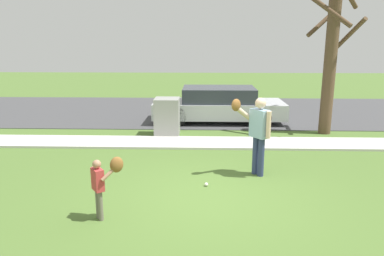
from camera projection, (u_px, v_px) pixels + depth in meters
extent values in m
plane|color=#4C6B2D|center=(206.00, 145.00, 10.14)|extent=(48.00, 48.00, 0.00)
cube|color=beige|center=(206.00, 143.00, 10.23)|extent=(36.00, 1.20, 0.06)
cube|color=#424244|center=(206.00, 111.00, 15.09)|extent=(36.00, 6.80, 0.02)
cylinder|color=navy|center=(261.00, 157.00, 7.69)|extent=(0.13, 0.13, 0.85)
cylinder|color=navy|center=(255.00, 155.00, 7.83)|extent=(0.13, 0.13, 0.85)
cube|color=#8CADC6|center=(260.00, 123.00, 7.59)|extent=(0.42, 0.46, 0.60)
sphere|color=beige|center=(261.00, 103.00, 7.49)|extent=(0.23, 0.23, 0.23)
cylinder|color=beige|center=(269.00, 125.00, 7.39)|extent=(0.10, 0.10, 0.56)
cylinder|color=beige|center=(243.00, 113.00, 7.60)|extent=(0.48, 0.39, 0.40)
ellipsoid|color=brown|center=(236.00, 105.00, 7.45)|extent=(0.26, 0.24, 0.26)
cylinder|color=#6B6656|center=(98.00, 203.00, 5.88)|extent=(0.08, 0.08, 0.51)
cylinder|color=#6B6656|center=(100.00, 206.00, 5.80)|extent=(0.08, 0.08, 0.51)
cube|color=#B73838|center=(98.00, 179.00, 5.74)|extent=(0.25, 0.28, 0.36)
sphere|color=#A87A5B|center=(97.00, 164.00, 5.68)|extent=(0.14, 0.14, 0.14)
cylinder|color=#A87A5B|center=(94.00, 176.00, 5.86)|extent=(0.06, 0.06, 0.34)
cylinder|color=#A87A5B|center=(110.00, 173.00, 5.67)|extent=(0.29, 0.23, 0.24)
ellipsoid|color=brown|center=(117.00, 165.00, 5.71)|extent=(0.26, 0.24, 0.26)
sphere|color=white|center=(206.00, 184.00, 7.23)|extent=(0.07, 0.07, 0.07)
cube|color=gray|center=(167.00, 117.00, 11.04)|extent=(0.74, 0.76, 1.15)
cylinder|color=brown|center=(330.00, 59.00, 10.89)|extent=(0.37, 0.37, 4.62)
cylinder|color=brown|center=(349.00, 35.00, 10.87)|extent=(0.53, 1.36, 1.02)
cylinder|color=brown|center=(322.00, 23.00, 11.03)|extent=(1.05, 0.69, 0.85)
cylinder|color=brown|center=(326.00, 8.00, 10.10)|extent=(1.26, 1.11, 1.14)
cube|color=silver|center=(219.00, 109.00, 12.93)|extent=(4.60, 1.80, 0.55)
cube|color=#2D333D|center=(219.00, 94.00, 12.80)|extent=(2.53, 1.66, 0.50)
cylinder|color=black|center=(177.00, 117.00, 12.23)|extent=(0.64, 0.22, 0.64)
cylinder|color=black|center=(180.00, 108.00, 13.77)|extent=(0.64, 0.22, 0.64)
cylinder|color=black|center=(262.00, 117.00, 12.14)|extent=(0.64, 0.22, 0.64)
cylinder|color=black|center=(255.00, 109.00, 13.68)|extent=(0.64, 0.22, 0.64)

